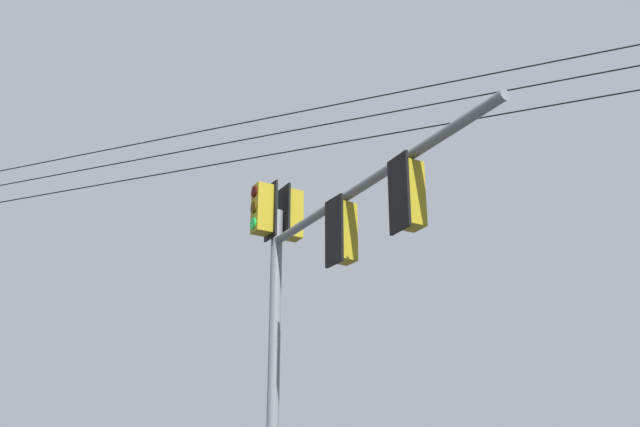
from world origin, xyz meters
The scene contains 2 objects.
signal_mast_assembly centered at (0.29, 0.45, 5.25)m, with size 5.86×2.13×7.28m.
overhead_wire_span centered at (-0.09, 1.13, 8.29)m, with size 17.32×22.27×1.53m.
Camera 1 is at (11.35, -2.07, 1.91)m, focal length 42.02 mm.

